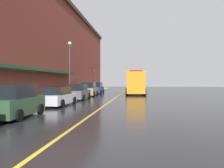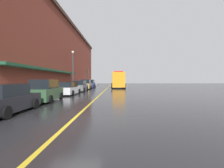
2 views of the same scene
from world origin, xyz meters
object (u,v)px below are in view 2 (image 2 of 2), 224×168
(parked_car_2, at_px, (68,89))
(parked_car_4, at_px, (86,85))
(parked_car_5, at_px, (91,84))
(parking_meter_1, at_px, (49,87))
(utility_truck, at_px, (118,80))
(street_lamp_left, at_px, (73,66))
(traffic_light_near, at_px, (87,74))
(parked_car_3, at_px, (80,86))
(parked_car_1, at_px, (46,91))
(parked_car_0, at_px, (5,100))

(parked_car_2, bearing_deg, parked_car_4, 2.27)
(parked_car_5, relative_size, parking_meter_1, 3.61)
(utility_truck, xyz_separation_m, street_lamp_left, (-8.29, -7.29, 2.67))
(parking_meter_1, distance_m, traffic_light_near, 24.50)
(parked_car_4, height_order, parked_car_5, parked_car_4)
(utility_truck, bearing_deg, parking_meter_1, -22.75)
(parked_car_4, relative_size, parking_meter_1, 3.39)
(parked_car_2, bearing_deg, parking_meter_1, 149.57)
(parked_car_3, relative_size, street_lamp_left, 0.70)
(traffic_light_near, bearing_deg, street_lamp_left, -93.20)
(parked_car_1, relative_size, parked_car_3, 0.94)
(parking_meter_1, bearing_deg, street_lamp_left, 92.73)
(parked_car_3, height_order, parking_meter_1, parked_car_3)
(parked_car_4, bearing_deg, traffic_light_near, 5.64)
(parked_car_5, bearing_deg, parked_car_3, 179.28)
(utility_truck, relative_size, traffic_light_near, 2.16)
(parked_car_1, distance_m, parked_car_5, 25.34)
(parked_car_4, relative_size, street_lamp_left, 0.65)
(parking_meter_1, bearing_deg, parked_car_4, 84.78)
(parked_car_2, relative_size, utility_truck, 0.53)
(parked_car_4, bearing_deg, parked_car_1, 177.57)
(parked_car_0, distance_m, traffic_light_near, 33.99)
(parked_car_5, xyz_separation_m, traffic_light_near, (-1.30, 3.22, 2.29))
(parked_car_1, height_order, parking_meter_1, parked_car_1)
(utility_truck, distance_m, traffic_light_near, 8.98)
(parked_car_0, bearing_deg, parked_car_4, -1.00)
(parked_car_0, xyz_separation_m, street_lamp_left, (-1.90, 22.07, 3.64))
(parked_car_3, bearing_deg, parked_car_4, 0.35)
(parked_car_1, xyz_separation_m, parked_car_5, (0.05, 25.34, -0.00))
(parked_car_2, distance_m, parked_car_3, 6.46)
(parked_car_2, height_order, street_lamp_left, street_lamp_left)
(parked_car_3, bearing_deg, street_lamp_left, 27.79)
(parked_car_0, xyz_separation_m, traffic_light_near, (-1.24, 33.88, 2.39))
(parked_car_5, bearing_deg, parked_car_1, 178.65)
(parked_car_1, bearing_deg, parked_car_2, -3.25)
(parked_car_1, relative_size, parking_meter_1, 3.42)
(parked_car_1, distance_m, parked_car_3, 12.91)
(parked_car_2, xyz_separation_m, utility_truck, (6.23, 17.58, 0.99))
(parked_car_2, relative_size, street_lamp_left, 0.70)
(street_lamp_left, bearing_deg, parked_car_2, -78.70)
(parked_car_2, bearing_deg, parked_car_3, 1.73)
(parked_car_2, xyz_separation_m, traffic_light_near, (-1.40, 22.11, 2.41))
(parked_car_0, bearing_deg, parked_car_5, -0.95)
(utility_truck, bearing_deg, parked_car_5, -103.21)
(parked_car_5, xyz_separation_m, utility_truck, (6.33, -1.30, 0.87))
(parked_car_5, bearing_deg, parked_car_0, 178.66)
(parked_car_4, bearing_deg, utility_truck, -54.45)
(parked_car_3, distance_m, parked_car_4, 6.22)
(parked_car_1, bearing_deg, parking_meter_1, 15.59)
(parking_meter_1, bearing_deg, parked_car_2, 57.70)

